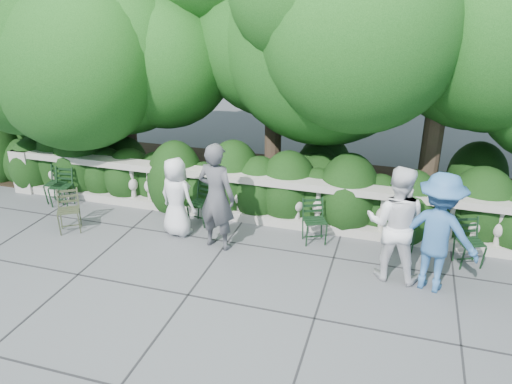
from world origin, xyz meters
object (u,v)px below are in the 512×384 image
(chair_a, at_px, (56,205))
(person_older_blue, at_px, (438,233))
(chair_d, at_px, (315,246))
(person_casual_man, at_px, (395,224))
(person_woman_grey, at_px, (216,197))
(chair_b, at_px, (60,208))
(chair_weathered, at_px, (71,234))
(chair_f, at_px, (470,269))
(person_businessman, at_px, (177,197))
(chair_c, at_px, (197,226))
(chair_e, at_px, (401,253))

(chair_a, distance_m, person_older_blue, 7.88)
(chair_d, relative_size, person_casual_man, 0.43)
(person_woman_grey, relative_size, person_casual_man, 1.03)
(chair_b, relative_size, person_woman_grey, 0.42)
(chair_a, height_order, person_older_blue, person_older_blue)
(chair_b, distance_m, chair_weathered, 1.36)
(person_woman_grey, bearing_deg, person_casual_man, -170.54)
(chair_d, distance_m, chair_f, 2.67)
(chair_weathered, relative_size, person_older_blue, 0.43)
(chair_d, bearing_deg, person_older_blue, -45.65)
(chair_d, relative_size, person_woman_grey, 0.42)
(chair_weathered, bearing_deg, person_woman_grey, -24.19)
(person_businessman, height_order, person_older_blue, person_older_blue)
(person_older_blue, bearing_deg, person_woman_grey, 11.17)
(person_businessman, height_order, person_casual_man, person_casual_man)
(chair_a, bearing_deg, chair_b, -36.71)
(person_casual_man, bearing_deg, chair_c, -6.27)
(chair_a, xyz_separation_m, chair_e, (7.30, 0.05, 0.00))
(chair_b, distance_m, person_woman_grey, 4.01)
(chair_b, xyz_separation_m, chair_weathered, (0.97, -0.96, 0.00))
(chair_d, bearing_deg, person_casual_man, -49.64)
(chair_b, xyz_separation_m, person_woman_grey, (3.85, -0.55, 0.99))
(person_businessman, bearing_deg, chair_weathered, 34.55)
(person_older_blue, bearing_deg, person_casual_man, 3.05)
(chair_b, distance_m, chair_c, 3.16)
(chair_f, bearing_deg, chair_c, 157.21)
(chair_d, distance_m, person_woman_grey, 2.06)
(chair_d, bearing_deg, chair_e, -17.44)
(chair_a, relative_size, person_woman_grey, 0.42)
(chair_e, bearing_deg, person_woman_grey, 176.12)
(chair_c, bearing_deg, chair_f, 11.80)
(chair_c, bearing_deg, chair_b, -165.31)
(chair_b, xyz_separation_m, chair_d, (5.57, -0.02, 0.00))
(chair_c, bearing_deg, person_woman_grey, -28.84)
(chair_e, relative_size, person_businessman, 0.55)
(chair_weathered, relative_size, person_businessman, 0.55)
(chair_c, relative_size, person_woman_grey, 0.42)
(chair_e, height_order, person_businessman, person_businessman)
(chair_c, xyz_separation_m, chair_weathered, (-2.19, -1.04, 0.00))
(chair_b, bearing_deg, chair_weathered, -51.58)
(chair_b, relative_size, chair_e, 1.00)
(chair_weathered, relative_size, person_woman_grey, 0.42)
(chair_e, xyz_separation_m, person_casual_man, (-0.16, -0.83, 0.97))
(chair_a, xyz_separation_m, chair_d, (5.77, -0.13, 0.00))
(person_woman_grey, distance_m, person_older_blue, 3.73)
(chair_d, height_order, person_woman_grey, person_woman_grey)
(chair_a, distance_m, person_businessman, 3.26)
(chair_f, bearing_deg, person_older_blue, -153.26)
(chair_a, bearing_deg, person_businessman, -15.30)
(person_businessman, distance_m, person_woman_grey, 0.96)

